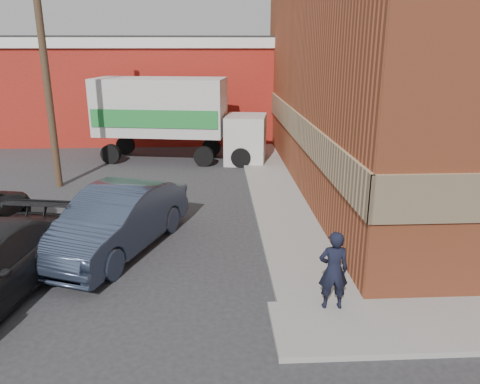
# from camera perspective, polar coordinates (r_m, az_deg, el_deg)

# --- Properties ---
(ground) EXTENTS (90.00, 90.00, 0.00)m
(ground) POSITION_cam_1_polar(r_m,az_deg,el_deg) (9.97, 6.30, -13.68)
(ground) COLOR #28282B
(ground) RESTS_ON ground
(sidewalk_west) EXTENTS (1.80, 18.00, 0.12)m
(sidewalk_west) POSITION_cam_1_polar(r_m,az_deg,el_deg) (18.26, 3.75, 1.27)
(sidewalk_west) COLOR gray
(sidewalk_west) RESTS_ON ground
(warehouse) EXTENTS (16.30, 8.30, 5.60)m
(warehouse) POSITION_cam_1_polar(r_m,az_deg,el_deg) (28.86, -12.23, 12.46)
(warehouse) COLOR maroon
(warehouse) RESTS_ON ground
(utility_pole) EXTENTS (2.00, 0.26, 9.00)m
(utility_pole) POSITION_cam_1_polar(r_m,az_deg,el_deg) (18.42, -22.79, 14.94)
(utility_pole) COLOR #483524
(utility_pole) RESTS_ON ground
(man) EXTENTS (0.61, 0.41, 1.63)m
(man) POSITION_cam_1_polar(r_m,az_deg,el_deg) (9.46, 11.32, -9.33)
(man) COLOR black
(man) RESTS_ON sidewalk_south
(sedan) EXTENTS (3.46, 5.38, 1.67)m
(sedan) POSITION_cam_1_polar(r_m,az_deg,el_deg) (12.47, -14.86, -3.34)
(sedan) COLOR #2F394F
(sedan) RESTS_ON ground
(box_truck) EXTENTS (7.85, 3.44, 3.74)m
(box_truck) POSITION_cam_1_polar(r_m,az_deg,el_deg) (21.71, -7.75, 9.42)
(box_truck) COLOR beige
(box_truck) RESTS_ON ground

